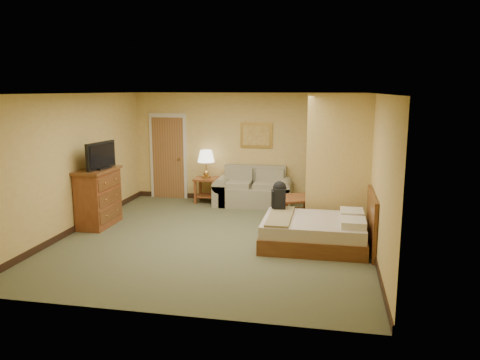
% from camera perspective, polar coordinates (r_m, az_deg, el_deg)
% --- Properties ---
extents(floor, '(6.00, 6.00, 0.00)m').
position_cam_1_polar(floor, '(8.62, -2.88, -7.06)').
color(floor, '#515436').
rests_on(floor, ground).
extents(ceiling, '(6.00, 6.00, 0.00)m').
position_cam_1_polar(ceiling, '(8.20, -3.06, 10.49)').
color(ceiling, white).
rests_on(ceiling, back_wall).
extents(back_wall, '(5.50, 0.02, 2.60)m').
position_cam_1_polar(back_wall, '(11.22, 0.74, 3.96)').
color(back_wall, tan).
rests_on(back_wall, floor).
extents(left_wall, '(0.02, 6.00, 2.60)m').
position_cam_1_polar(left_wall, '(9.36, -19.54, 1.94)').
color(left_wall, tan).
rests_on(left_wall, floor).
extents(right_wall, '(0.02, 6.00, 2.60)m').
position_cam_1_polar(right_wall, '(8.11, 16.25, 0.83)').
color(right_wall, tan).
rests_on(right_wall, floor).
extents(partition, '(1.20, 0.15, 2.60)m').
position_cam_1_polar(partition, '(8.99, 11.93, 1.98)').
color(partition, tan).
rests_on(partition, floor).
extents(door, '(0.94, 0.16, 2.10)m').
position_cam_1_polar(door, '(11.73, -8.72, 2.82)').
color(door, beige).
rests_on(door, floor).
extents(baseboard, '(5.50, 0.02, 0.12)m').
position_cam_1_polar(baseboard, '(11.43, 0.71, -2.23)').
color(baseboard, black).
rests_on(baseboard, floor).
extents(loveseat, '(1.79, 0.83, 0.91)m').
position_cam_1_polar(loveseat, '(10.94, 1.62, -1.57)').
color(loveseat, gray).
rests_on(loveseat, floor).
extents(side_table, '(0.54, 0.54, 0.59)m').
position_cam_1_polar(side_table, '(11.23, -4.11, -0.76)').
color(side_table, brown).
rests_on(side_table, floor).
extents(table_lamp, '(0.40, 0.40, 0.67)m').
position_cam_1_polar(table_lamp, '(11.11, -4.16, 2.82)').
color(table_lamp, '#B48B42').
rests_on(table_lamp, side_table).
extents(coffee_table, '(1.00, 1.00, 0.49)m').
position_cam_1_polar(coffee_table, '(9.76, 6.84, -2.86)').
color(coffee_table, brown).
rests_on(coffee_table, floor).
extents(wall_picture, '(0.76, 0.04, 0.59)m').
position_cam_1_polar(wall_picture, '(11.12, 2.00, 5.45)').
color(wall_picture, '#B78E3F').
rests_on(wall_picture, back_wall).
extents(dresser, '(0.57, 1.08, 1.15)m').
position_cam_1_polar(dresser, '(9.64, -16.87, -2.02)').
color(dresser, brown).
rests_on(dresser, floor).
extents(tv, '(0.27, 0.86, 0.53)m').
position_cam_1_polar(tv, '(9.45, -16.61, 2.79)').
color(tv, black).
rests_on(tv, dresser).
extents(bed, '(1.87, 1.50, 0.97)m').
position_cam_1_polar(bed, '(8.22, 9.47, -6.17)').
color(bed, '#552C13').
rests_on(bed, floor).
extents(backpack, '(0.26, 0.34, 0.54)m').
position_cam_1_polar(backpack, '(8.65, 4.83, -1.80)').
color(backpack, black).
rests_on(backpack, bed).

